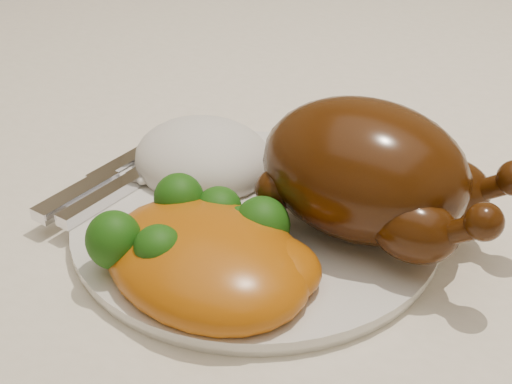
% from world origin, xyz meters
% --- Properties ---
extents(dining_table, '(1.60, 0.90, 0.76)m').
position_xyz_m(dining_table, '(0.00, 0.00, 0.67)').
color(dining_table, brown).
rests_on(dining_table, floor).
extents(tablecloth, '(1.73, 1.03, 0.18)m').
position_xyz_m(tablecloth, '(0.00, 0.00, 0.74)').
color(tablecloth, white).
rests_on(tablecloth, dining_table).
extents(dinner_plate, '(0.32, 0.32, 0.01)m').
position_xyz_m(dinner_plate, '(-0.04, -0.15, 0.77)').
color(dinner_plate, white).
rests_on(dinner_plate, tablecloth).
extents(roast_chicken, '(0.18, 0.12, 0.09)m').
position_xyz_m(roast_chicken, '(0.03, -0.12, 0.82)').
color(roast_chicken, '#442207').
rests_on(roast_chicken, dinner_plate).
extents(rice_mound, '(0.12, 0.11, 0.06)m').
position_xyz_m(rice_mound, '(-0.10, -0.11, 0.79)').
color(rice_mound, silver).
rests_on(rice_mound, dinner_plate).
extents(mac_and_cheese, '(0.17, 0.15, 0.06)m').
position_xyz_m(mac_and_cheese, '(-0.03, -0.21, 0.79)').
color(mac_and_cheese, '#C55C0C').
rests_on(mac_and_cheese, dinner_plate).
extents(cutlery, '(0.04, 0.18, 0.01)m').
position_xyz_m(cutlery, '(-0.15, -0.16, 0.78)').
color(cutlery, silver).
rests_on(cutlery, dinner_plate).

